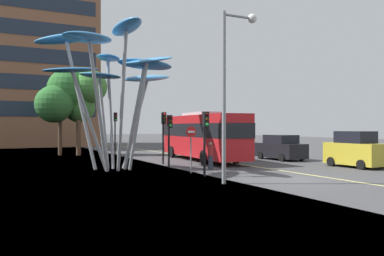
# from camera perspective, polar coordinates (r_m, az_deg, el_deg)

# --- Properties ---
(ground) EXTENTS (120.00, 240.00, 0.10)m
(ground) POSITION_cam_1_polar(r_m,az_deg,el_deg) (20.03, 12.54, -7.38)
(ground) COLOR #424244
(red_bus) EXTENTS (3.47, 11.76, 3.69)m
(red_bus) POSITION_cam_1_polar(r_m,az_deg,el_deg) (30.62, 1.47, -0.89)
(red_bus) COLOR red
(red_bus) RESTS_ON ground
(leaf_sculpture) EXTENTS (9.51, 8.49, 8.43)m
(leaf_sculpture) POSITION_cam_1_polar(r_m,az_deg,el_deg) (24.66, -11.43, 9.05)
(leaf_sculpture) COLOR #9EA0A5
(leaf_sculpture) RESTS_ON ground
(traffic_light_kerb_near) EXTENTS (0.28, 0.42, 3.36)m
(traffic_light_kerb_near) POSITION_cam_1_polar(r_m,az_deg,el_deg) (20.64, 1.93, -0.22)
(traffic_light_kerb_near) COLOR black
(traffic_light_kerb_near) RESTS_ON ground
(traffic_light_kerb_far) EXTENTS (0.28, 0.42, 3.31)m
(traffic_light_kerb_far) POSITION_cam_1_polar(r_m,az_deg,el_deg) (24.95, -3.23, -0.22)
(traffic_light_kerb_far) COLOR black
(traffic_light_kerb_far) RESTS_ON ground
(traffic_light_island_mid) EXTENTS (0.28, 0.42, 3.59)m
(traffic_light_island_mid) POSITION_cam_1_polar(r_m,az_deg,el_deg) (27.60, -4.07, 0.21)
(traffic_light_island_mid) COLOR black
(traffic_light_island_mid) RESTS_ON ground
(traffic_light_opposite) EXTENTS (0.28, 0.42, 3.88)m
(traffic_light_opposite) POSITION_cam_1_polar(r_m,az_deg,el_deg) (36.96, -10.89, 0.51)
(traffic_light_opposite) COLOR black
(traffic_light_opposite) RESTS_ON ground
(car_parked_mid) EXTENTS (1.94, 3.84, 2.30)m
(car_parked_mid) POSITION_cam_1_polar(r_m,az_deg,el_deg) (27.53, 22.28, -2.98)
(car_parked_mid) COLOR gold
(car_parked_mid) RESTS_ON ground
(car_parked_far) EXTENTS (2.10, 4.22, 1.95)m
(car_parked_far) POSITION_cam_1_polar(r_m,az_deg,el_deg) (32.03, 12.54, -2.80)
(car_parked_far) COLOR black
(car_parked_far) RESTS_ON ground
(car_side_street) EXTENTS (1.96, 4.18, 2.24)m
(car_side_street) POSITION_cam_1_polar(r_m,az_deg,el_deg) (38.04, 5.98, -2.15)
(car_side_street) COLOR gold
(car_side_street) RESTS_ON ground
(car_far_side) EXTENTS (1.94, 4.10, 2.19)m
(car_far_side) POSITION_cam_1_polar(r_m,az_deg,el_deg) (44.53, 0.90, -1.82)
(car_far_side) COLOR black
(car_far_side) RESTS_ON ground
(street_lamp) EXTENTS (1.87, 0.44, 7.90)m
(street_lamp) POSITION_cam_1_polar(r_m,az_deg,el_deg) (18.50, 5.68, 7.79)
(street_lamp) COLOR gray
(street_lamp) RESTS_ON ground
(tree_pavement_near) EXTENTS (4.67, 3.92, 7.80)m
(tree_pavement_near) POSITION_cam_1_polar(r_m,az_deg,el_deg) (38.11, -15.66, 4.73)
(tree_pavement_near) COLOR brown
(tree_pavement_near) RESTS_ON ground
(tree_pavement_far) EXTENTS (5.02, 4.52, 7.91)m
(tree_pavement_far) POSITION_cam_1_polar(r_m,az_deg,el_deg) (37.97, -17.85, 4.41)
(tree_pavement_far) COLOR brown
(tree_pavement_far) RESTS_ON ground
(pedestrian) EXTENTS (0.34, 0.34, 1.65)m
(pedestrian) POSITION_cam_1_polar(r_m,az_deg,el_deg) (24.34, 2.68, -3.96)
(pedestrian) COLOR #2D3342
(pedestrian) RESTS_ON ground
(no_entry_sign) EXTENTS (0.60, 0.12, 2.61)m
(no_entry_sign) POSITION_cam_1_polar(r_m,az_deg,el_deg) (22.25, -0.15, -2.01)
(no_entry_sign) COLOR gray
(no_entry_sign) RESTS_ON ground
(backdrop_building) EXTENTS (23.20, 13.81, 26.28)m
(backdrop_building) POSITION_cam_1_polar(r_m,az_deg,el_deg) (60.08, -25.50, 10.28)
(backdrop_building) COLOR brown
(backdrop_building) RESTS_ON ground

